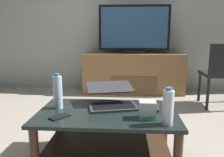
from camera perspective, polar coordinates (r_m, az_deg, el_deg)
ground_plane at (r=2.14m, az=-0.46°, el=-15.78°), size 7.68×7.68×0.00m
back_wall at (r=4.04m, az=1.85°, el=17.44°), size 6.40×0.12×2.80m
coffee_table at (r=1.77m, az=-1.01°, el=-12.03°), size 1.03×0.62×0.40m
media_cabinet at (r=3.76m, az=5.33°, el=1.37°), size 1.61×0.45×0.65m
television at (r=3.68m, az=5.54°, el=11.89°), size 1.11×0.20×0.75m
dining_chair at (r=3.27m, az=25.76°, el=1.60°), size 0.45×0.45×0.84m
laptop at (r=1.84m, az=-0.07°, el=-4.98°), size 0.45×0.45×0.16m
router_box at (r=1.59m, az=8.82°, el=-7.73°), size 0.11×0.10×0.12m
water_bottle_near at (r=1.49m, az=13.81°, el=-7.02°), size 0.07×0.07×0.25m
water_bottle_far at (r=1.81m, az=-13.36°, el=-3.27°), size 0.07×0.07×0.27m
cell_phone at (r=1.65m, az=-12.94°, el=-9.30°), size 0.14×0.15×0.01m
tv_remote at (r=1.81m, az=10.91°, el=-7.20°), size 0.07×0.16×0.02m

